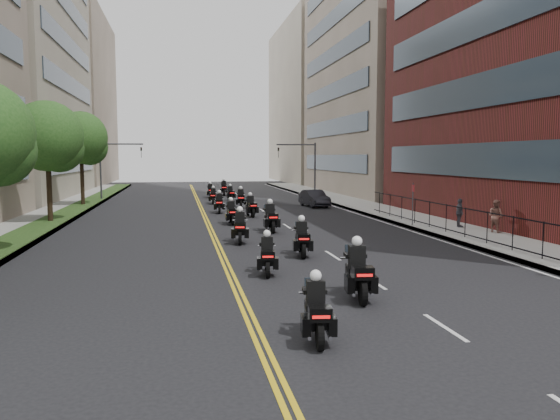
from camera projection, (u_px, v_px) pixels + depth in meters
The scene contains 28 objects.
ground at pixel (319, 335), 12.91m from camera, with size 160.00×160.00×0.00m, color black.
sidewalk_right at pixel (392, 214), 39.55m from camera, with size 4.00×90.00×0.15m, color gray.
sidewalk_left at pixel (41, 221), 35.18m from camera, with size 4.00×90.00×0.15m, color gray.
grass_strip at pixel (54, 219), 35.31m from camera, with size 2.00×90.00×0.04m, color #223D16.
building_right_tan at pixel (396, 62), 62.31m from camera, with size 15.11×28.00×30.00m.
building_right_far at pixel (326, 104), 91.87m from camera, with size 15.00×28.00×26.00m, color gray.
building_left_far at pixel (53, 99), 83.94m from camera, with size 16.00×28.00×26.00m, color #776857.
iron_fence at pixel (476, 225), 26.57m from camera, with size 0.05×28.00×1.50m.
street_trees at pixel (26, 139), 28.60m from camera, with size 4.40×38.40×7.98m.
traffic_signal_right at pixel (306, 162), 55.38m from camera, with size 4.09×0.20×5.60m.
traffic_signal_left at pixel (111, 162), 51.90m from camera, with size 4.09×0.20×5.60m.
motorcycle_0 at pixel (316, 313), 12.52m from camera, with size 0.66×2.19×1.62m.
motorcycle_1 at pixel (358, 274), 16.18m from camera, with size 0.76×2.52×1.86m.
motorcycle_2 at pixel (267, 257), 19.58m from camera, with size 0.64×2.14×1.59m.
motorcycle_3 at pixel (302, 240), 23.19m from camera, with size 0.70×2.34×1.73m.
motorcycle_4 at pixel (240, 228), 26.69m from camera, with size 0.69×2.41×1.78m.
motorcycle_5 at pixel (270, 219), 30.58m from camera, with size 0.57×2.49×1.84m.
motorcycle_6 at pixel (231, 214), 33.98m from camera, with size 0.53×2.29×1.69m.
motorcycle_7 at pixel (251, 207), 38.28m from camera, with size 0.62×2.31×1.71m.
motorcycle_8 at pixel (219, 204), 40.85m from camera, with size 0.62×2.31×1.70m.
motorcycle_9 at pixel (241, 199), 44.85m from camera, with size 0.64×2.43×1.79m.
motorcycle_10 at pixel (213, 197), 48.62m from camera, with size 0.61×2.19×1.61m.
motorcycle_11 at pixel (230, 194), 52.15m from camera, with size 0.61×2.17×1.61m.
motorcycle_12 at pixel (210, 191), 55.80m from camera, with size 0.51×2.24×1.66m.
motorcycle_13 at pixel (224, 189), 59.08m from camera, with size 0.59×2.50×1.84m.
parked_sedan at pixel (314, 198), 45.91m from camera, with size 1.49×4.27×1.41m, color black.
pedestrian_b at pixel (496, 216), 29.25m from camera, with size 0.85×0.67×1.76m, color #8E5B4D.
pedestrian_c at pixel (460, 213), 31.40m from camera, with size 0.97×0.40×1.65m, color #414047.
Camera 1 is at (-3.22, -12.17, 4.22)m, focal length 35.00 mm.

